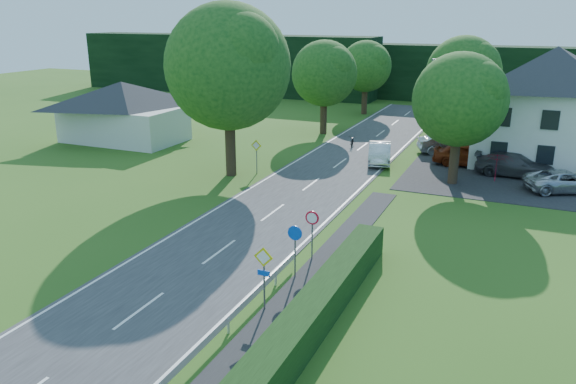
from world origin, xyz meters
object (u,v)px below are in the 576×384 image
at_px(parked_car_silver_b, 566,181).
at_px(parked_car_silver_a, 450,144).
at_px(streetlight, 455,112).
at_px(motorcycle, 352,141).
at_px(parasol, 496,168).
at_px(parked_car_grey, 515,165).
at_px(parked_car_red, 468,155).
at_px(moving_car, 379,153).

bearing_deg(parked_car_silver_b, parked_car_silver_a, 22.59).
relative_size(streetlight, motorcycle, 4.41).
bearing_deg(parasol, parked_car_silver_a, 120.12).
height_order(streetlight, parked_car_grey, streetlight).
bearing_deg(parasol, parked_car_grey, 60.44).
bearing_deg(parked_car_grey, motorcycle, 74.64).
distance_m(motorcycle, parked_car_red, 10.05).
bearing_deg(streetlight, moving_car, 166.68).
bearing_deg(parked_car_red, motorcycle, 73.49).
xyz_separation_m(parked_car_silver_a, parked_car_grey, (5.11, -4.87, -0.05)).
relative_size(streetlight, parked_car_silver_b, 1.63).
bearing_deg(parked_car_red, parked_car_grey, -115.24).
xyz_separation_m(moving_car, motorcycle, (-3.49, 4.43, -0.28)).
relative_size(motorcycle, parked_car_grey, 0.34).
distance_m(streetlight, parasol, 4.62).
height_order(moving_car, parked_car_silver_a, parked_car_silver_a).
bearing_deg(moving_car, parked_car_grey, -12.77).
xyz_separation_m(moving_car, parked_car_grey, (9.52, 0.21, 0.02)).
xyz_separation_m(parked_car_silver_b, parasol, (-4.20, 0.60, 0.27)).
distance_m(streetlight, parked_car_red, 4.74).
distance_m(parked_car_red, parasol, 4.14).
distance_m(parked_car_grey, parked_car_silver_b, 4.02).
xyz_separation_m(parked_car_red, parked_car_silver_a, (-1.77, 3.36, -0.02)).
xyz_separation_m(streetlight, parked_car_red, (0.80, 3.00, -3.58)).
bearing_deg(parked_car_grey, parasol, 153.07).
height_order(motorcycle, parked_car_grey, parked_car_grey).
relative_size(streetlight, parked_car_silver_a, 1.61).
height_order(streetlight, parasol, streetlight).
height_order(streetlight, parked_car_silver_a, streetlight).
height_order(parked_car_silver_a, parked_car_silver_b, parked_car_silver_a).
bearing_deg(moving_car, streetlight, -27.36).
xyz_separation_m(moving_car, parked_car_silver_a, (4.42, 5.08, 0.07)).
distance_m(moving_car, motorcycle, 5.65).
relative_size(motorcycle, parked_car_silver_a, 0.37).
height_order(parked_car_grey, parasol, parasol).
bearing_deg(parked_car_silver_b, moving_car, 54.27).
bearing_deg(streetlight, parked_car_grey, 19.78).
distance_m(parked_car_grey, parasol, 2.29).
relative_size(parked_car_red, parasol, 2.33).
height_order(streetlight, motorcycle, streetlight).
height_order(motorcycle, parasol, parasol).
bearing_deg(parasol, parked_car_red, 122.27).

